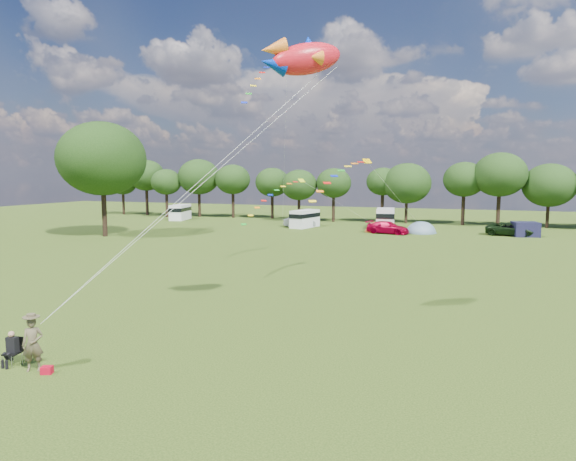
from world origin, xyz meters
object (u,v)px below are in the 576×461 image
(car_c, at_px, (388,228))
(campervan_a, at_px, (180,212))
(tent_orange, at_px, (378,232))
(tent_greyblue, at_px, (421,233))
(big_tree, at_px, (102,159))
(campervan_b, at_px, (305,218))
(car_b, at_px, (299,222))
(fish_kite, at_px, (300,58))
(car_d, at_px, (510,229))
(kite_flyer, at_px, (33,344))
(camp_chair, at_px, (13,345))
(campervan_c, at_px, (385,218))

(car_c, height_order, campervan_a, campervan_a)
(tent_orange, distance_m, tent_greyblue, 5.31)
(big_tree, height_order, campervan_a, big_tree)
(campervan_b, bearing_deg, tent_orange, -87.07)
(car_b, relative_size, fish_kite, 1.15)
(car_b, height_order, car_d, car_d)
(kite_flyer, xyz_separation_m, fish_kite, (7.83, 7.35, 11.09))
(car_d, height_order, camp_chair, car_d)
(car_c, bearing_deg, campervan_a, 90.68)
(car_d, bearing_deg, car_c, 110.33)
(campervan_a, bearing_deg, kite_flyer, -165.20)
(tent_orange, relative_size, camp_chair, 2.72)
(big_tree, height_order, tent_greyblue, big_tree)
(campervan_a, bearing_deg, tent_greyblue, -110.50)
(big_tree, bearing_deg, camp_chair, -54.23)
(campervan_b, relative_size, tent_orange, 1.45)
(tent_greyblue, xyz_separation_m, camp_chair, (-11.25, -48.57, 0.77))
(campervan_b, height_order, fish_kite, fish_kite)
(car_c, height_order, camp_chair, car_c)
(campervan_b, bearing_deg, fish_kite, -149.07)
(campervan_c, distance_m, fish_kite, 45.84)
(car_d, bearing_deg, kite_flyer, 166.20)
(big_tree, xyz_separation_m, car_c, (30.96, 13.73, -8.26))
(big_tree, distance_m, car_d, 48.63)
(big_tree, xyz_separation_m, campervan_b, (19.19, 17.12, -7.73))
(campervan_a, height_order, tent_orange, campervan_a)
(fish_kite, bearing_deg, campervan_b, 71.23)
(campervan_b, distance_m, tent_orange, 10.57)
(campervan_b, xyz_separation_m, fish_kite, (13.31, -42.56, 10.81))
(campervan_b, height_order, kite_flyer, campervan_b)
(tent_orange, distance_m, camp_chair, 48.19)
(car_d, distance_m, campervan_a, 48.36)
(tent_greyblue, height_order, kite_flyer, kite_flyer)
(campervan_c, relative_size, camp_chair, 4.36)
(campervan_b, xyz_separation_m, camp_chair, (4.32, -49.75, -0.50))
(car_c, height_order, car_d, car_d)
(car_b, bearing_deg, car_d, -112.42)
(car_d, xyz_separation_m, tent_orange, (-15.42, -1.49, -0.74))
(big_tree, xyz_separation_m, campervan_a, (-3.21, 21.29, -7.71))
(big_tree, xyz_separation_m, car_d, (44.93, 16.67, -8.26))
(fish_kite, bearing_deg, campervan_c, 57.22)
(car_b, distance_m, campervan_c, 11.71)
(car_c, bearing_deg, big_tree, 127.07)
(tent_greyblue, bearing_deg, camp_chair, -103.05)
(campervan_c, bearing_deg, campervan_b, 93.02)
(car_b, bearing_deg, campervan_c, -102.69)
(camp_chair, bearing_deg, car_b, 88.18)
(campervan_b, height_order, campervan_c, campervan_c)
(campervan_b, xyz_separation_m, campervan_c, (10.69, 1.95, 0.17))
(car_c, xyz_separation_m, kite_flyer, (-6.28, -46.52, 0.24))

